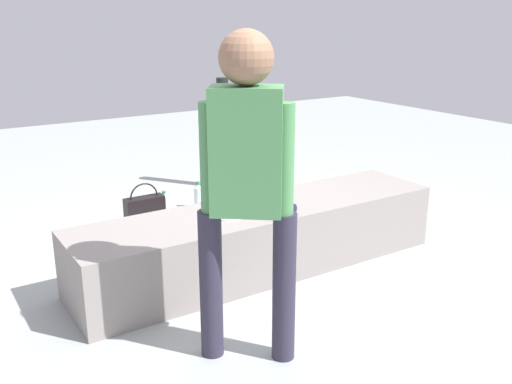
{
  "coord_description": "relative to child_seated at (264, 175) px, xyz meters",
  "views": [
    {
      "loc": [
        -1.86,
        -2.83,
        1.57
      ],
      "look_at": [
        -0.3,
        -0.39,
        0.67
      ],
      "focal_mm": 39.88,
      "sensor_mm": 36.0,
      "label": 1
    }
  ],
  "objects": [
    {
      "name": "adult_standing",
      "position": [
        -0.6,
        -0.77,
        0.28
      ],
      "size": [
        0.38,
        0.34,
        1.53
      ],
      "color": "#2A2638",
      "rests_on": "ground_plane"
    },
    {
      "name": "water_bottle_far_side",
      "position": [
        -0.12,
        1.28,
        -0.54
      ],
      "size": [
        0.07,
        0.07,
        0.22
      ],
      "color": "silver",
      "rests_on": "ground_plane"
    },
    {
      "name": "railing_post",
      "position": [
        0.7,
        1.76,
        -0.26
      ],
      "size": [
        0.36,
        0.36,
        1.03
      ],
      "color": "black",
      "rests_on": "ground_plane"
    },
    {
      "name": "cake_plate",
      "position": [
        -0.27,
        -0.01,
        -0.19
      ],
      "size": [
        0.22,
        0.22,
        0.07
      ],
      "color": "white",
      "rests_on": "concrete_ledge"
    },
    {
      "name": "concrete_ledge",
      "position": [
        -0.0,
        0.02,
        -0.43
      ],
      "size": [
        2.44,
        0.57,
        0.42
      ],
      "primitive_type": "cube",
      "color": "gray",
      "rests_on": "ground_plane"
    },
    {
      "name": "cake_box_white",
      "position": [
        0.68,
        0.5,
        -0.58
      ],
      "size": [
        0.33,
        0.31,
        0.11
      ],
      "primitive_type": "cube",
      "rotation": [
        0.0,
        0.0,
        0.09
      ],
      "color": "white",
      "rests_on": "ground_plane"
    },
    {
      "name": "gift_bag",
      "position": [
        0.11,
        0.78,
        -0.48
      ],
      "size": [
        0.26,
        0.1,
        0.35
      ],
      "color": "gold",
      "rests_on": "ground_plane"
    },
    {
      "name": "handbag_black_leather",
      "position": [
        -0.35,
        1.13,
        -0.51
      ],
      "size": [
        0.31,
        0.11,
        0.36
      ],
      "color": "black",
      "rests_on": "ground_plane"
    },
    {
      "name": "ground_plane",
      "position": [
        -0.0,
        0.02,
        -0.64
      ],
      "size": [
        12.0,
        12.0,
        0.0
      ],
      "primitive_type": "plane",
      "color": "#989F9D"
    },
    {
      "name": "child_seated",
      "position": [
        0.0,
        0.0,
        0.0
      ],
      "size": [
        0.28,
        0.32,
        0.48
      ],
      "color": "#242343",
      "rests_on": "concrete_ledge"
    },
    {
      "name": "water_bottle_near_gift",
      "position": [
        0.2,
        1.32,
        -0.53
      ],
      "size": [
        0.07,
        0.07,
        0.24
      ],
      "color": "silver",
      "rests_on": "ground_plane"
    },
    {
      "name": "party_cup_red",
      "position": [
        0.72,
        1.19,
        -0.58
      ],
      "size": [
        0.09,
        0.09,
        0.11
      ],
      "primitive_type": "cylinder",
      "color": "red",
      "rests_on": "ground_plane"
    }
  ]
}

